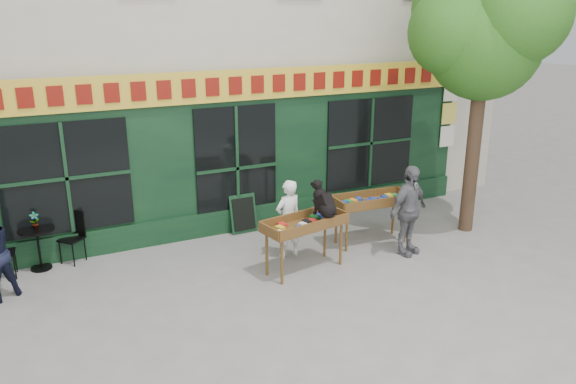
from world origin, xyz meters
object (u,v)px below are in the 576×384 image
book_cart_center (305,226)px  bistro_table (38,240)px  dog (324,198)px  woman (288,219)px  book_cart_right (372,203)px  man_right (409,211)px

book_cart_center → bistro_table: 4.67m
dog → woman: (-0.35, 0.70, -0.55)m
dog → book_cart_right: bearing=12.0°
woman → bistro_table: 4.42m
book_cart_right → man_right: 0.81m
book_cart_right → man_right: size_ratio=0.90×
book_cart_center → woman: bearing=79.3°
book_cart_center → bistro_table: book_cart_center is taller
dog → woman: 0.96m
book_cart_center → man_right: bearing=-16.7°
woman → book_cart_center: bearing=79.3°
book_cart_right → bistro_table: 6.13m
man_right → dog: bearing=158.1°
woman → man_right: man_right is taller
book_cart_center → man_right: 2.06m
dog → man_right: (1.70, -0.16, -0.44)m
dog → man_right: bearing=-16.2°
woman → bistro_table: size_ratio=1.94×
book_cart_right → book_cart_center: bearing=-159.3°
man_right → woman: bearing=140.8°
woman → man_right: size_ratio=0.86×
dog → man_right: man_right is taller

